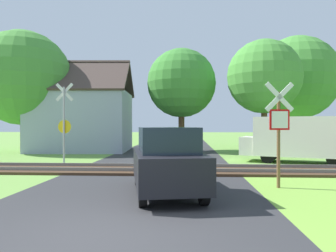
# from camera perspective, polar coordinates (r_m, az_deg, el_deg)

# --- Properties ---
(ground_plane) EXTENTS (160.00, 160.00, 0.00)m
(ground_plane) POSITION_cam_1_polar(r_m,az_deg,el_deg) (5.74, -10.76, -18.52)
(ground_plane) COLOR #6B9942
(road_asphalt) EXTENTS (6.58, 80.00, 0.01)m
(road_asphalt) POSITION_cam_1_polar(r_m,az_deg,el_deg) (7.62, -6.97, -13.78)
(road_asphalt) COLOR #2D2D30
(road_asphalt) RESTS_ON ground
(rail_track) EXTENTS (60.00, 2.60, 0.22)m
(rail_track) POSITION_cam_1_polar(r_m,az_deg,el_deg) (13.15, -2.46, -7.62)
(rail_track) COLOR #422D1E
(rail_track) RESTS_ON ground
(stop_sign_near) EXTENTS (0.87, 0.20, 3.10)m
(stop_sign_near) POSITION_cam_1_polar(r_m,az_deg,el_deg) (10.07, 18.76, -0.13)
(stop_sign_near) COLOR brown
(stop_sign_near) RESTS_ON ground
(crossing_sign_far) EXTENTS (0.88, 0.15, 3.84)m
(crossing_sign_far) POSITION_cam_1_polar(r_m,az_deg,el_deg) (16.24, -17.63, 1.06)
(crossing_sign_far) COLOR #9E9EA5
(crossing_sign_far) RESTS_ON ground
(house) EXTENTS (7.09, 6.28, 6.48)m
(house) POSITION_cam_1_polar(r_m,az_deg,el_deg) (24.23, -14.62, 1.16)
(house) COLOR #99A3B7
(house) RESTS_ON ground
(tree_left) EXTENTS (6.49, 6.49, 8.32)m
(tree_left) POSITION_cam_1_polar(r_m,az_deg,el_deg) (24.81, -23.88, 7.62)
(tree_left) COLOR #513823
(tree_left) RESTS_ON ground
(tree_center) EXTENTS (4.86, 4.86, 7.25)m
(tree_center) POSITION_cam_1_polar(r_m,az_deg,el_deg) (23.33, 2.36, 7.45)
(tree_center) COLOR #513823
(tree_center) RESTS_ON ground
(tree_far) EXTENTS (6.93, 6.93, 9.27)m
(tree_far) POSITION_cam_1_polar(r_m,az_deg,el_deg) (29.72, 21.52, 7.79)
(tree_far) COLOR #513823
(tree_far) RESTS_ON ground
(tree_right) EXTENTS (4.75, 4.75, 7.34)m
(tree_right) POSITION_cam_1_polar(r_m,az_deg,el_deg) (22.14, 16.41, 8.22)
(tree_right) COLOR #513823
(tree_right) RESTS_ON ground
(mail_truck) EXTENTS (5.24, 3.50, 2.24)m
(mail_truck) POSITION_cam_1_polar(r_m,az_deg,el_deg) (17.11, 21.50, -1.86)
(mail_truck) COLOR silver
(mail_truck) RESTS_ON ground
(parked_car) EXTENTS (2.36, 4.24, 1.78)m
(parked_car) POSITION_cam_1_polar(r_m,az_deg,el_deg) (8.77, -0.29, -6.02)
(parked_car) COLOR black
(parked_car) RESTS_ON ground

